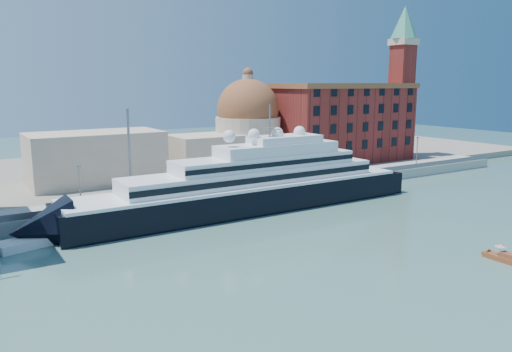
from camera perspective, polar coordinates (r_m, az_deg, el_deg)
ground at (r=82.38m, az=7.15°, el=-7.34°), size 400.00×400.00×0.00m
quay at (r=109.47m, az=-4.19°, el=-2.11°), size 180.00×10.00×2.50m
land at (r=146.32m, az=-11.79°, el=0.81°), size 260.00×72.00×2.00m
quay_fence at (r=105.21m, az=-3.05°, el=-1.59°), size 180.00×0.10×1.20m
superyacht at (r=98.43m, az=-2.26°, el=-1.74°), size 82.49×11.44×24.65m
service_barge at (r=86.72m, az=-23.56°, el=-6.72°), size 12.51×6.73×2.68m
water_taxi at (r=80.85m, az=26.42°, el=-8.30°), size 1.76×5.25×2.49m
warehouse at (r=152.24m, az=10.02°, el=6.10°), size 43.00×19.00×23.25m
campanile at (r=168.93m, az=16.35°, el=11.34°), size 8.40×8.40×47.00m
church at (r=131.65m, az=-6.68°, el=4.25°), size 66.00×18.00×25.50m
lamp_posts at (r=101.05m, az=-10.14°, el=1.65°), size 120.80×2.40×18.00m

